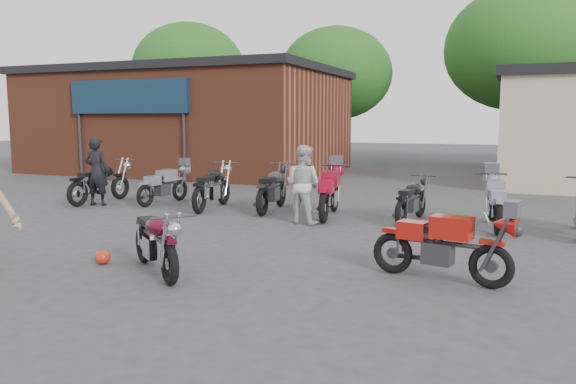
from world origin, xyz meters
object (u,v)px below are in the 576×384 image
at_px(person_dark, 97,171).
at_px(row_bike_2, 212,184).
at_px(vintage_motorcycle, 156,237).
at_px(row_bike_4, 330,190).
at_px(row_bike_5, 412,197).
at_px(row_bike_1, 164,183).
at_px(row_bike_6, 495,200).
at_px(person_light, 303,184).
at_px(helmet, 103,257).
at_px(row_bike_3, 272,186).
at_px(sportbike, 443,242).
at_px(row_bike_0, 101,180).

xyz_separation_m(person_dark, row_bike_2, (3.00, 0.64, -0.27)).
height_order(vintage_motorcycle, row_bike_2, row_bike_2).
bearing_deg(row_bike_4, person_dark, 86.78).
bearing_deg(row_bike_5, row_bike_1, 96.43).
bearing_deg(row_bike_4, row_bike_6, -99.85).
height_order(person_light, row_bike_1, person_light).
bearing_deg(helmet, row_bike_3, 86.22).
distance_m(person_dark, row_bike_3, 4.58).
relative_size(sportbike, row_bike_1, 1.03).
bearing_deg(row_bike_6, row_bike_0, 83.23).
relative_size(sportbike, row_bike_2, 0.90).
height_order(row_bike_0, row_bike_3, same).
distance_m(row_bike_2, row_bike_5, 4.84).
distance_m(person_dark, row_bike_4, 6.06).
bearing_deg(sportbike, row_bike_5, 116.01).
distance_m(person_light, row_bike_1, 4.52).
bearing_deg(row_bike_3, vintage_motorcycle, -179.62).
relative_size(row_bike_0, row_bike_3, 1.00).
distance_m(vintage_motorcycle, row_bike_2, 5.88).
xyz_separation_m(row_bike_3, row_bike_5, (3.36, -0.18, -0.08)).
distance_m(row_bike_0, row_bike_5, 8.10).
relative_size(person_light, row_bike_2, 0.79).
xyz_separation_m(helmet, row_bike_6, (5.41, 5.23, 0.47)).
height_order(sportbike, row_bike_5, sportbike).
bearing_deg(helmet, row_bike_6, 44.04).
relative_size(row_bike_1, row_bike_6, 0.91).
bearing_deg(row_bike_5, row_bike_3, 94.90).
distance_m(sportbike, row_bike_6, 4.25).
xyz_separation_m(person_light, row_bike_4, (0.30, 0.93, -0.21)).
bearing_deg(row_bike_5, helmet, 153.45).
distance_m(row_bike_4, row_bike_5, 1.82).
bearing_deg(row_bike_1, vintage_motorcycle, -139.25).
distance_m(person_dark, row_bike_5, 7.88).
height_order(sportbike, row_bike_6, row_bike_6).
relative_size(person_light, row_bike_4, 0.78).
bearing_deg(helmet, row_bike_1, 115.99).
bearing_deg(person_dark, row_bike_1, -155.80).
relative_size(vintage_motorcycle, row_bike_0, 0.89).
xyz_separation_m(vintage_motorcycle, row_bike_4, (0.83, 5.44, 0.08)).
xyz_separation_m(helmet, row_bike_0, (-4.37, 5.10, 0.50)).
relative_size(row_bike_3, row_bike_6, 1.04).
height_order(row_bike_0, row_bike_1, row_bike_0).
bearing_deg(person_dark, person_light, 167.39).
distance_m(vintage_motorcycle, row_bike_3, 5.79).
relative_size(helmet, person_light, 0.14).
relative_size(sportbike, row_bike_6, 0.94).
relative_size(person_dark, row_bike_5, 0.97).
distance_m(helmet, person_light, 4.70).
bearing_deg(helmet, row_bike_0, 130.60).
height_order(row_bike_5, row_bike_6, row_bike_6).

